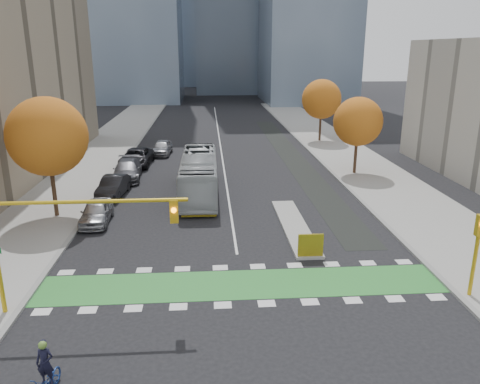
{
  "coord_description": "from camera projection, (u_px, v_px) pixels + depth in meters",
  "views": [
    {
      "loc": [
        -1.54,
        -19.14,
        11.1
      ],
      "look_at": [
        0.32,
        7.26,
        3.0
      ],
      "focal_mm": 35.0,
      "sensor_mm": 36.0,
      "label": 1
    }
  ],
  "objects": [
    {
      "name": "parked_car_c",
      "position": [
        127.0,
        170.0,
        41.51
      ],
      "size": [
        2.7,
        5.87,
        1.66
      ],
      "primitive_type": "imported",
      "rotation": [
        0.0,
        0.0,
        0.07
      ],
      "color": "#56555B",
      "rests_on": "ground"
    },
    {
      "name": "tree_east_far",
      "position": [
        321.0,
        99.0,
        57.16
      ],
      "size": [
        4.8,
        4.8,
        7.65
      ],
      "color": "#332114",
      "rests_on": "ground"
    },
    {
      "name": "parked_car_a",
      "position": [
        96.0,
        212.0,
        31.01
      ],
      "size": [
        1.95,
        4.54,
        1.53
      ],
      "primitive_type": "imported",
      "rotation": [
        0.0,
        0.0,
        0.03
      ],
      "color": "#97989C",
      "rests_on": "ground"
    },
    {
      "name": "centre_line",
      "position": [
        219.0,
        140.0,
        59.76
      ],
      "size": [
        0.15,
        70.0,
        0.01
      ],
      "primitive_type": "cube",
      "color": "silver",
      "rests_on": "ground"
    },
    {
      "name": "bus",
      "position": [
        199.0,
        175.0,
        36.85
      ],
      "size": [
        2.83,
        11.75,
        3.27
      ],
      "primitive_type": "imported",
      "rotation": [
        0.0,
        0.0,
        -0.01
      ],
      "color": "#B1B6B9",
      "rests_on": "ground"
    },
    {
      "name": "parked_car_e",
      "position": [
        162.0,
        147.0,
        51.21
      ],
      "size": [
        2.21,
        4.76,
        1.58
      ],
      "primitive_type": "imported",
      "rotation": [
        0.0,
        0.0,
        -0.08
      ],
      "color": "#939498",
      "rests_on": "ground"
    },
    {
      "name": "curb_east",
      "position": [
        339.0,
        179.0,
        41.34
      ],
      "size": [
        0.3,
        120.0,
        0.16
      ],
      "primitive_type": "cube",
      "color": "gray",
      "rests_on": "ground"
    },
    {
      "name": "sidewalk_east",
      "position": [
        377.0,
        179.0,
        41.57
      ],
      "size": [
        7.0,
        120.0,
        0.15
      ],
      "primitive_type": "cube",
      "color": "gray",
      "rests_on": "ground"
    },
    {
      "name": "bike_lane_paint",
      "position": [
        291.0,
        156.0,
        50.73
      ],
      "size": [
        2.5,
        50.0,
        0.01
      ],
      "primitive_type": "cube",
      "color": "black",
      "rests_on": "ground"
    },
    {
      "name": "tree_east_near",
      "position": [
        358.0,
        122.0,
        41.98
      ],
      "size": [
        4.4,
        4.4,
        7.08
      ],
      "color": "#332114",
      "rests_on": "ground"
    },
    {
      "name": "traffic_signal_west",
      "position": [
        55.0,
        227.0,
        19.41
      ],
      "size": [
        8.53,
        0.56,
        5.2
      ],
      "color": "#BF9914",
      "rests_on": "ground"
    },
    {
      "name": "ground",
      "position": [
        244.0,
        300.0,
        21.61
      ],
      "size": [
        300.0,
        300.0,
        0.0
      ],
      "primitive_type": "plane",
      "color": "black",
      "rests_on": "ground"
    },
    {
      "name": "hazard_board",
      "position": [
        311.0,
        245.0,
        25.65
      ],
      "size": [
        1.4,
        0.12,
        1.3
      ],
      "primitive_type": "cube",
      "color": "yellow",
      "rests_on": "median_island"
    },
    {
      "name": "cyclist",
      "position": [
        47.0,
        378.0,
        15.46
      ],
      "size": [
        0.88,
        1.88,
        2.08
      ],
      "rotation": [
        0.0,
        0.0,
        -0.14
      ],
      "color": "navy",
      "rests_on": "ground"
    },
    {
      "name": "parked_car_b",
      "position": [
        113.0,
        186.0,
        36.74
      ],
      "size": [
        2.14,
        4.91,
        1.57
      ],
      "primitive_type": "imported",
      "rotation": [
        0.0,
        0.0,
        -0.1
      ],
      "color": "black",
      "rests_on": "ground"
    },
    {
      "name": "median_island",
      "position": [
        294.0,
        226.0,
        30.44
      ],
      "size": [
        1.6,
        10.0,
        0.16
      ],
      "primitive_type": "cube",
      "color": "gray",
      "rests_on": "ground"
    },
    {
      "name": "tree_west",
      "position": [
        47.0,
        137.0,
        30.6
      ],
      "size": [
        5.2,
        5.2,
        8.22
      ],
      "color": "#332114",
      "rests_on": "ground"
    },
    {
      "name": "bike_crossing",
      "position": [
        242.0,
        284.0,
        23.04
      ],
      "size": [
        20.0,
        3.0,
        0.01
      ],
      "primitive_type": "cube",
      "color": "#2A822F",
      "rests_on": "ground"
    },
    {
      "name": "traffic_signal_east",
      "position": [
        477.0,
        243.0,
        21.03
      ],
      "size": [
        0.35,
        0.43,
        4.1
      ],
      "color": "#BF9914",
      "rests_on": "ground"
    },
    {
      "name": "sidewalk_west",
      "position": [
        68.0,
        185.0,
        39.76
      ],
      "size": [
        7.0,
        120.0,
        0.15
      ],
      "primitive_type": "cube",
      "color": "gray",
      "rests_on": "ground"
    },
    {
      "name": "curb_west",
      "position": [
        109.0,
        184.0,
        39.99
      ],
      "size": [
        0.3,
        120.0,
        0.16
      ],
      "primitive_type": "cube",
      "color": "gray",
      "rests_on": "ground"
    },
    {
      "name": "parked_car_d",
      "position": [
        137.0,
        157.0,
        46.29
      ],
      "size": [
        3.06,
        6.13,
        1.67
      ],
      "primitive_type": "imported",
      "rotation": [
        0.0,
        0.0,
        -0.05
      ],
      "color": "black",
      "rests_on": "ground"
    }
  ]
}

